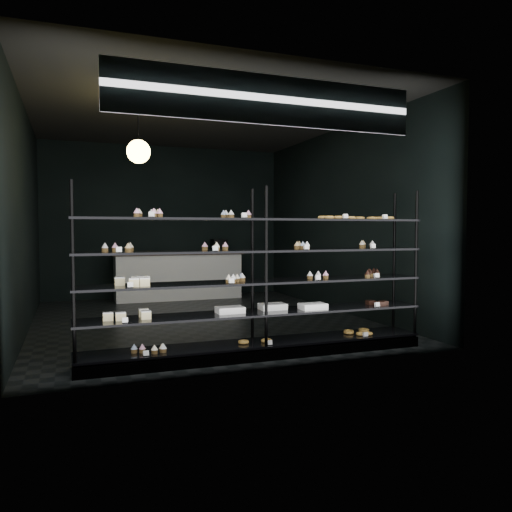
% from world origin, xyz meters
% --- Properties ---
extents(room, '(5.01, 6.01, 3.20)m').
position_xyz_m(room, '(0.00, 0.00, 1.60)').
color(room, black).
rests_on(room, ground).
extents(display_shelf, '(4.00, 0.50, 1.91)m').
position_xyz_m(display_shelf, '(0.05, -2.45, 0.63)').
color(display_shelf, black).
rests_on(display_shelf, room).
extents(signage, '(3.30, 0.05, 0.50)m').
position_xyz_m(signage, '(0.00, -2.93, 2.75)').
color(signage, '#0B1C39').
rests_on(signage, room).
extents(pendant_lamp, '(0.30, 0.30, 0.88)m').
position_xyz_m(pendant_lamp, '(-1.07, -1.03, 2.45)').
color(pendant_lamp, black).
rests_on(pendant_lamp, room).
extents(service_counter, '(2.65, 0.65, 1.23)m').
position_xyz_m(service_counter, '(0.18, 2.50, 0.50)').
color(service_counter, white).
rests_on(service_counter, room).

